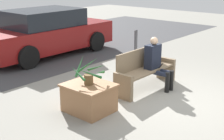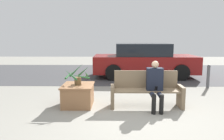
% 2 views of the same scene
% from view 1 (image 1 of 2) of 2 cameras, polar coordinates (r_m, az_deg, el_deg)
% --- Properties ---
extents(ground_plane, '(30.00, 30.00, 0.00)m').
position_cam_1_polar(ground_plane, '(6.81, 10.80, -5.52)').
color(ground_plane, gray).
extents(road_surface, '(20.00, 6.00, 0.01)m').
position_cam_1_polar(road_surface, '(11.07, -18.07, 2.87)').
color(road_surface, '#424244').
rests_on(road_surface, ground_plane).
extents(bench, '(1.83, 0.49, 0.92)m').
position_cam_1_polar(bench, '(7.32, 5.93, 0.01)').
color(bench, '#7A664C').
rests_on(bench, ground_plane).
extents(person_seated, '(0.40, 0.64, 1.21)m').
position_cam_1_polar(person_seated, '(7.31, 8.09, 1.64)').
color(person_seated, black).
rests_on(person_seated, ground_plane).
extents(planter_box, '(0.79, 0.91, 0.56)m').
position_cam_1_polar(planter_box, '(6.12, -4.22, -4.91)').
color(planter_box, '#936642').
rests_on(planter_box, ground_plane).
extents(potted_plant, '(0.67, 0.65, 0.54)m').
position_cam_1_polar(potted_plant, '(5.95, -4.30, -0.70)').
color(potted_plant, brown).
rests_on(potted_plant, planter_box).
extents(parked_car, '(4.50, 1.98, 1.50)m').
position_cam_1_polar(parked_car, '(10.51, -11.92, 6.72)').
color(parked_car, maroon).
rests_on(parked_car, ground_plane).
extents(bollard_post, '(0.11, 0.11, 0.83)m').
position_cam_1_polar(bollard_post, '(10.43, 4.38, 5.26)').
color(bollard_post, '#4C4C51').
rests_on(bollard_post, ground_plane).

